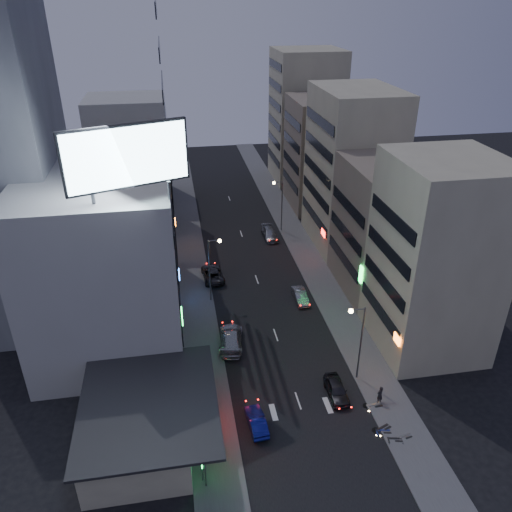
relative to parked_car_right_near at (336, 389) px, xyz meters
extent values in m
plane|color=black|center=(-3.61, -4.09, -0.71)|extent=(180.00, 180.00, 0.00)
cube|color=#4C4C4F|center=(-11.61, 25.91, -0.65)|extent=(4.00, 120.00, 0.12)
cube|color=#4C4C4F|center=(4.39, 25.91, -0.65)|extent=(4.00, 120.00, 0.12)
cube|color=#BFB796|center=(-17.61, -2.09, 1.09)|extent=(8.00, 12.00, 3.60)
cube|color=black|center=(-16.61, -2.09, 3.04)|extent=(11.00, 13.00, 0.25)
cube|color=black|center=(-12.51, -2.09, 2.39)|extent=(0.12, 4.00, 0.90)
cube|color=#FF1E14|center=(-12.43, -2.09, 2.39)|extent=(0.04, 3.70, 0.70)
cube|color=#AAAAA5|center=(-20.61, 15.91, 8.29)|extent=(14.00, 24.00, 18.00)
cube|color=gray|center=(-29.61, 18.91, 16.29)|extent=(10.00, 14.00, 34.00)
cube|color=#BFB796|center=(11.39, 6.41, 9.29)|extent=(10.00, 11.00, 20.00)
cube|color=gray|center=(11.89, 17.91, 7.29)|extent=(11.00, 12.00, 16.00)
cube|color=#BFB796|center=(11.39, 30.91, 10.29)|extent=(10.00, 14.00, 22.00)
cube|color=#AAAAA5|center=(-19.11, 40.91, 9.29)|extent=(11.00, 10.00, 20.00)
cube|color=gray|center=(-19.61, 53.91, 6.79)|extent=(12.00, 10.00, 15.00)
cube|color=gray|center=(11.89, 45.91, 8.29)|extent=(11.00, 12.00, 18.00)
cube|color=#BFB796|center=(12.39, 59.91, 11.29)|extent=(12.00, 12.00, 24.00)
cylinder|color=#595B60|center=(-19.61, 5.91, 18.04)|extent=(0.30, 0.30, 1.50)
cylinder|color=#595B60|center=(-13.61, 5.91, 18.04)|extent=(0.30, 0.30, 1.50)
cube|color=black|center=(-16.61, 5.91, 20.99)|extent=(9.52, 3.75, 5.00)
cube|color=#BFEDFF|center=(-16.53, 5.70, 20.99)|extent=(9.04, 3.34, 4.60)
cylinder|color=#595B60|center=(2.69, 1.91, 3.41)|extent=(0.16, 0.16, 8.00)
cylinder|color=#595B60|center=(1.99, 1.91, 7.31)|extent=(1.40, 0.10, 0.10)
sphere|color=#FFD88C|center=(1.39, 1.91, 7.21)|extent=(0.44, 0.44, 0.44)
cylinder|color=#595B60|center=(-9.91, 17.91, 3.41)|extent=(0.16, 0.16, 8.00)
cylinder|color=#595B60|center=(-9.21, 17.91, 7.31)|extent=(1.40, 0.10, 0.10)
sphere|color=#FFD88C|center=(-8.61, 17.91, 7.21)|extent=(0.44, 0.44, 0.44)
cylinder|color=#595B60|center=(2.69, 35.91, 3.41)|extent=(0.16, 0.16, 8.00)
cylinder|color=#595B60|center=(1.99, 35.91, 7.31)|extent=(1.40, 0.10, 0.10)
sphere|color=#FFD88C|center=(1.39, 35.91, 7.21)|extent=(0.44, 0.44, 0.44)
imported|color=#27262B|center=(0.00, 0.00, 0.00)|extent=(1.80, 4.22, 1.42)
imported|color=#95979C|center=(0.67, 16.12, -0.05)|extent=(1.40, 3.99, 1.31)
imported|color=#28282D|center=(-9.21, 23.12, 0.04)|extent=(2.84, 5.55, 1.50)
imported|color=gray|center=(0.43, 33.74, 0.01)|extent=(2.05, 4.96, 1.43)
imported|color=navy|center=(-7.88, -2.44, -0.07)|extent=(1.65, 4.00, 1.29)
imported|color=#9EA1A6|center=(-8.61, 9.03, 0.13)|extent=(3.13, 6.09, 1.69)
imported|color=black|center=(3.51, -1.63, 0.31)|extent=(0.78, 0.66, 1.81)
camera|label=1|loc=(-13.15, -32.86, 32.26)|focal=35.00mm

